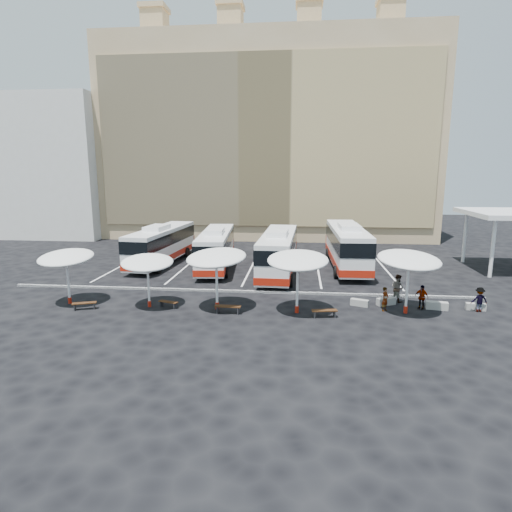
# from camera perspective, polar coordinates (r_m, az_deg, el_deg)

# --- Properties ---
(ground) EXTENTS (120.00, 120.00, 0.00)m
(ground) POSITION_cam_1_polar(r_m,az_deg,el_deg) (30.57, -2.44, -5.11)
(ground) COLOR black
(ground) RESTS_ON ground
(sandstone_building) EXTENTS (42.00, 18.25, 29.60)m
(sandstone_building) POSITION_cam_1_polar(r_m,az_deg,el_deg) (61.16, 1.85, 15.04)
(sandstone_building) COLOR tan
(sandstone_building) RESTS_ON ground
(apartment_block) EXTENTS (14.00, 14.00, 18.00)m
(apartment_block) POSITION_cam_1_polar(r_m,az_deg,el_deg) (65.50, -24.16, 10.66)
(apartment_block) COLOR silver
(apartment_block) RESTS_ON ground
(curb_divider) EXTENTS (34.00, 0.25, 0.15)m
(curb_divider) POSITION_cam_1_polar(r_m,az_deg,el_deg) (31.02, -2.31, -4.72)
(curb_divider) COLOR black
(curb_divider) RESTS_ON ground
(bay_lines) EXTENTS (24.15, 12.00, 0.01)m
(bay_lines) POSITION_cam_1_polar(r_m,az_deg,el_deg) (38.24, -0.74, -1.73)
(bay_lines) COLOR white
(bay_lines) RESTS_ON ground
(bus_0) EXTENTS (3.43, 11.94, 3.74)m
(bus_0) POSITION_cam_1_polar(r_m,az_deg,el_deg) (41.13, -12.45, 1.63)
(bus_0) COLOR white
(bus_0) RESTS_ON ground
(bus_1) EXTENTS (3.41, 11.70, 3.66)m
(bus_1) POSITION_cam_1_polar(r_m,az_deg,el_deg) (38.62, -5.35, 1.17)
(bus_1) COLOR white
(bus_1) RESTS_ON ground
(bus_2) EXTENTS (3.15, 12.28, 3.87)m
(bus_2) POSITION_cam_1_polar(r_m,az_deg,el_deg) (36.07, 3.00, 0.66)
(bus_2) COLOR white
(bus_2) RESTS_ON ground
(bus_3) EXTENTS (3.20, 12.86, 4.06)m
(bus_3) POSITION_cam_1_polar(r_m,az_deg,el_deg) (39.38, 12.01, 1.47)
(bus_3) COLOR white
(bus_3) RESTS_ON ground
(sunshade_0) EXTENTS (3.49, 3.54, 3.64)m
(sunshade_0) POSITION_cam_1_polar(r_m,az_deg,el_deg) (30.34, -24.00, -0.21)
(sunshade_0) COLOR white
(sunshade_0) RESTS_ON ground
(sunshade_1) EXTENTS (4.07, 4.10, 3.43)m
(sunshade_1) POSITION_cam_1_polar(r_m,az_deg,el_deg) (27.93, -14.29, -0.86)
(sunshade_1) COLOR white
(sunshade_1) RESTS_ON ground
(sunshade_2) EXTENTS (4.82, 4.85, 3.91)m
(sunshade_2) POSITION_cam_1_polar(r_m,az_deg,el_deg) (26.63, -5.31, -0.24)
(sunshade_2) COLOR white
(sunshade_2) RESTS_ON ground
(sunshade_3) EXTENTS (4.01, 4.05, 3.89)m
(sunshade_3) POSITION_cam_1_polar(r_m,az_deg,el_deg) (25.95, 5.60, -0.59)
(sunshade_3) COLOR white
(sunshade_3) RESTS_ON ground
(sunshade_4) EXTENTS (4.73, 4.76, 3.94)m
(sunshade_4) POSITION_cam_1_polar(r_m,az_deg,el_deg) (27.36, 19.74, -0.51)
(sunshade_4) COLOR white
(sunshade_4) RESTS_ON ground
(wood_bench_0) EXTENTS (1.51, 0.86, 0.45)m
(wood_bench_0) POSITION_cam_1_polar(r_m,az_deg,el_deg) (29.27, -21.91, -5.99)
(wood_bench_0) COLOR black
(wood_bench_0) RESTS_ON ground
(wood_bench_1) EXTENTS (1.37, 0.74, 0.41)m
(wood_bench_1) POSITION_cam_1_polar(r_m,az_deg,el_deg) (28.15, -11.61, -6.13)
(wood_bench_1) COLOR black
(wood_bench_1) RESTS_ON ground
(wood_bench_2) EXTENTS (1.63, 0.48, 0.50)m
(wood_bench_2) POSITION_cam_1_polar(r_m,az_deg,el_deg) (26.49, -3.79, -6.87)
(wood_bench_2) COLOR black
(wood_bench_2) RESTS_ON ground
(wood_bench_3) EXTENTS (1.57, 0.64, 0.47)m
(wood_bench_3) POSITION_cam_1_polar(r_m,az_deg,el_deg) (26.07, 9.12, -7.34)
(wood_bench_3) COLOR black
(wood_bench_3) RESTS_ON ground
(conc_bench_0) EXTENTS (1.20, 0.78, 0.43)m
(conc_bench_0) POSITION_cam_1_polar(r_m,az_deg,el_deg) (28.72, 13.64, -6.07)
(conc_bench_0) COLOR gray
(conc_bench_0) RESTS_ON ground
(conc_bench_1) EXTENTS (1.32, 0.88, 0.47)m
(conc_bench_1) POSITION_cam_1_polar(r_m,az_deg,el_deg) (29.37, 16.96, -5.82)
(conc_bench_1) COLOR gray
(conc_bench_1) RESTS_ON ground
(conc_bench_2) EXTENTS (1.37, 0.65, 0.49)m
(conc_bench_2) POSITION_cam_1_polar(r_m,az_deg,el_deg) (29.55, 22.97, -6.11)
(conc_bench_2) COLOR gray
(conc_bench_2) RESTS_ON ground
(conc_bench_3) EXTENTS (1.19, 0.53, 0.43)m
(conc_bench_3) POSITION_cam_1_polar(r_m,az_deg,el_deg) (30.47, 27.25, -6.03)
(conc_bench_3) COLOR gray
(conc_bench_3) RESTS_ON ground
(passenger_0) EXTENTS (0.64, 0.66, 1.52)m
(passenger_0) POSITION_cam_1_polar(r_m,az_deg,el_deg) (27.99, 16.84, -5.53)
(passenger_0) COLOR black
(passenger_0) RESTS_ON ground
(passenger_1) EXTENTS (1.11, 1.15, 1.87)m
(passenger_1) POSITION_cam_1_polar(r_m,az_deg,el_deg) (30.17, 18.39, -4.07)
(passenger_1) COLOR black
(passenger_1) RESTS_ON ground
(passenger_2) EXTENTS (0.94, 0.90, 1.57)m
(passenger_2) POSITION_cam_1_polar(r_m,az_deg,el_deg) (29.10, 21.21, -5.13)
(passenger_2) COLOR black
(passenger_2) RESTS_ON ground
(passenger_3) EXTENTS (1.06, 0.67, 1.56)m
(passenger_3) POSITION_cam_1_polar(r_m,az_deg,el_deg) (30.04, 27.63, -5.17)
(passenger_3) COLOR black
(passenger_3) RESTS_ON ground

